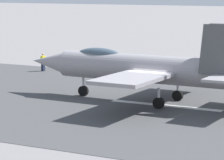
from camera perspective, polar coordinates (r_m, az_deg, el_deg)
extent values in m
plane|color=gray|center=(41.85, 3.79, -2.31)|extent=(400.00, 400.00, 0.00)
cube|color=#444546|center=(41.85, 3.79, -2.30)|extent=(240.00, 26.00, 0.02)
cube|color=white|center=(41.47, 5.03, -2.40)|extent=(8.00, 0.70, 0.00)
cylinder|color=#969197|center=(42.24, 3.12, 1.07)|extent=(13.23, 2.34, 1.95)
cone|color=#969197|center=(46.34, -5.92, 1.72)|extent=(3.09, 1.75, 1.66)
ellipsoid|color=#3F5160|center=(43.89, -1.23, 2.33)|extent=(3.63, 1.21, 1.10)
cube|color=#969197|center=(38.38, 1.92, 0.14)|extent=(3.57, 5.90, 0.24)
cube|color=#969197|center=(45.34, 6.41, 1.43)|extent=(3.57, 5.90, 0.24)
cube|color=#4A4B4E|center=(39.02, 10.16, 2.81)|extent=(2.63, 1.02, 3.14)
cylinder|color=silver|center=(44.92, -2.71, -0.62)|extent=(0.18, 0.18, 1.40)
cylinder|color=black|center=(44.97, -2.71, -1.03)|extent=(0.77, 0.32, 0.76)
cylinder|color=silver|center=(40.32, 4.40, -1.73)|extent=(0.18, 0.18, 1.40)
cylinder|color=black|center=(40.37, 4.39, -2.18)|extent=(0.77, 0.32, 0.76)
cylinder|color=silver|center=(43.20, 6.18, -1.05)|extent=(0.18, 0.18, 1.40)
cylinder|color=black|center=(43.25, 6.18, -1.46)|extent=(0.77, 0.32, 0.76)
cube|color=#1E2338|center=(58.30, -6.48, 1.27)|extent=(0.24, 0.36, 0.92)
cube|color=yellow|center=(58.22, -6.49, 1.94)|extent=(0.35, 0.48, 0.63)
sphere|color=tan|center=(58.16, -6.50, 2.40)|extent=(0.22, 0.22, 0.22)
cylinder|color=yellow|center=(58.44, -6.29, 1.93)|extent=(0.10, 0.10, 0.59)
cylinder|color=yellow|center=(58.01, -6.69, 1.87)|extent=(0.10, 0.10, 0.59)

